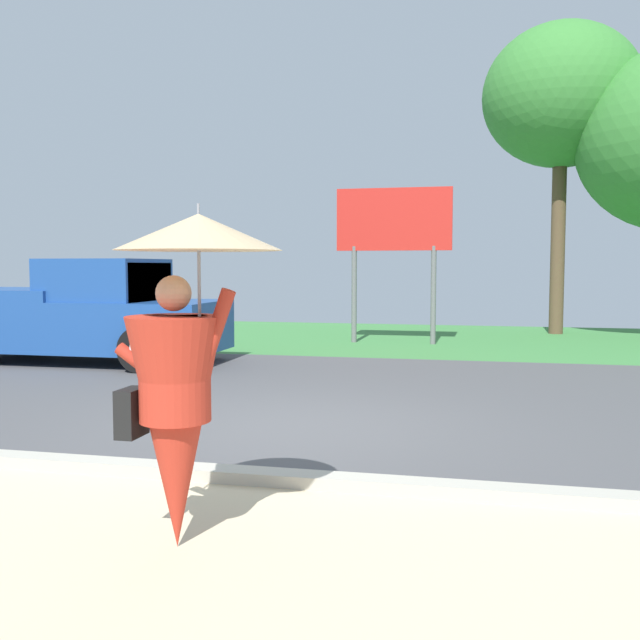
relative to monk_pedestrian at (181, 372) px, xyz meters
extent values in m
cube|color=#4C4C4F|center=(-0.21, 5.39, -1.16)|extent=(40.00, 8.00, 0.10)
cube|color=#408341|center=(-0.21, 13.39, -1.16)|extent=(40.00, 8.00, 0.10)
cube|color=#B2AD9E|center=(-0.21, 1.39, -1.06)|extent=(40.00, 0.24, 0.10)
cone|color=#B22D1E|center=(-0.04, 0.00, -0.38)|extent=(0.60, 0.60, 1.45)
cylinder|color=#B22D1E|center=(-0.04, 0.00, 0.02)|extent=(0.44, 0.44, 0.65)
sphere|color=tan|center=(-0.04, 0.00, 0.48)|extent=(0.22, 0.22, 0.22)
cylinder|color=#B22D1E|center=(0.24, 0.00, 0.29)|extent=(0.24, 0.09, 0.45)
cylinder|color=#B22D1E|center=(-0.30, 0.02, 0.05)|extent=(0.29, 0.08, 0.24)
cylinder|color=gray|center=(0.13, 0.00, 0.52)|extent=(0.02, 0.02, 0.75)
cone|color=#D1B284|center=(0.13, 0.00, 0.85)|extent=(1.01, 1.01, 0.22)
cylinder|color=gray|center=(0.13, 0.00, 0.97)|extent=(0.02, 0.02, 0.10)
cube|color=#B7B7BC|center=(-0.34, 0.05, 0.15)|extent=(0.02, 0.11, 0.16)
cube|color=black|center=(-0.31, -0.05, -0.26)|extent=(0.12, 0.24, 0.30)
cube|color=#1E478C|center=(-5.37, 7.70, -0.43)|extent=(5.20, 2.00, 0.90)
cube|color=#1E478C|center=(-4.87, 7.70, 0.32)|extent=(1.80, 1.84, 0.90)
cube|color=#2D3842|center=(-4.02, 7.70, 0.32)|extent=(0.10, 1.70, 0.77)
cube|color=#1E478C|center=(-6.67, 7.70, 0.12)|extent=(2.40, 2.00, 0.20)
cylinder|color=black|center=(-3.67, 8.70, -0.73)|extent=(0.76, 0.28, 0.76)
cylinder|color=black|center=(-3.67, 6.70, -0.73)|extent=(0.76, 0.28, 0.76)
cylinder|color=black|center=(-7.07, 8.70, -0.73)|extent=(0.76, 0.28, 0.76)
cylinder|color=slate|center=(-1.07, 12.09, -0.01)|extent=(0.12, 0.12, 2.20)
cylinder|color=slate|center=(0.73, 12.09, -0.01)|extent=(0.12, 0.12, 2.20)
cube|color=red|center=(-0.17, 12.09, 1.69)|extent=(2.60, 0.10, 1.40)
cylinder|color=brown|center=(3.67, 15.32, 1.29)|extent=(0.36, 0.36, 4.80)
ellipsoid|color=#387F33|center=(3.67, 15.32, 4.95)|extent=(3.95, 3.95, 3.59)
camera|label=1|loc=(1.80, -4.05, 0.65)|focal=40.15mm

